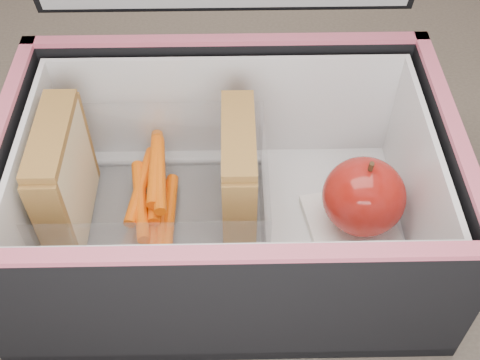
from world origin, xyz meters
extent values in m
cube|color=brown|center=(0.00, 0.00, 0.73)|extent=(1.20, 0.80, 0.03)
cube|color=beige|center=(-0.14, -0.03, 0.82)|extent=(0.01, 0.09, 0.10)
cube|color=#BD616A|center=(-0.13, -0.03, 0.81)|extent=(0.01, 0.09, 0.09)
cube|color=beige|center=(-0.12, -0.03, 0.82)|extent=(0.01, 0.09, 0.10)
cube|color=brown|center=(-0.13, -0.03, 0.87)|extent=(0.03, 0.09, 0.01)
cube|color=beige|center=(0.00, -0.03, 0.82)|extent=(0.01, 0.09, 0.09)
cube|color=#BD616A|center=(0.01, -0.03, 0.81)|extent=(0.01, 0.09, 0.09)
cube|color=beige|center=(0.02, -0.03, 0.82)|extent=(0.01, 0.09, 0.09)
cube|color=brown|center=(0.01, -0.03, 0.87)|extent=(0.03, 0.09, 0.01)
cylinder|color=#FB4800|center=(-0.06, -0.06, 0.78)|extent=(0.02, 0.08, 0.01)
cylinder|color=#FB4800|center=(-0.07, -0.01, 0.79)|extent=(0.02, 0.08, 0.01)
cylinder|color=#FB4800|center=(-0.06, -0.01, 0.80)|extent=(0.02, 0.08, 0.01)
cylinder|color=#FB4800|center=(-0.05, -0.03, 0.78)|extent=(0.01, 0.08, 0.01)
cylinder|color=#FB4800|center=(-0.07, -0.03, 0.79)|extent=(0.02, 0.08, 0.01)
cylinder|color=#FB4800|center=(-0.06, 0.00, 0.80)|extent=(0.01, 0.08, 0.01)
cylinder|color=#FB4800|center=(-0.06, -0.04, 0.78)|extent=(0.02, 0.08, 0.01)
cylinder|color=#FB4800|center=(-0.06, -0.01, 0.79)|extent=(0.01, 0.08, 0.01)
cube|color=white|center=(0.10, -0.04, 0.77)|extent=(0.08, 0.09, 0.01)
ellipsoid|color=#901007|center=(0.11, -0.04, 0.80)|extent=(0.08, 0.08, 0.06)
cylinder|color=#402A17|center=(0.11, -0.04, 0.84)|extent=(0.01, 0.01, 0.01)
camera|label=1|loc=(0.00, -0.35, 1.17)|focal=45.00mm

